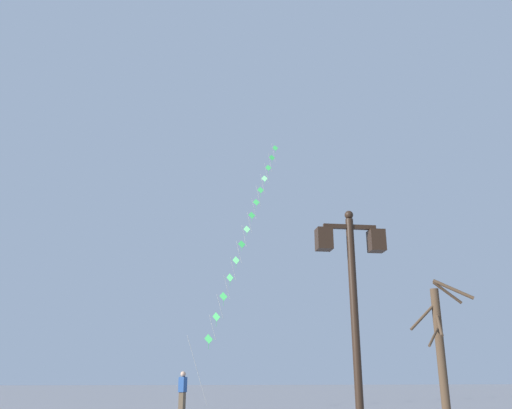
% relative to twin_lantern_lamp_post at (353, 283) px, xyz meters
% --- Properties ---
extents(twin_lantern_lamp_post, '(1.27, 0.28, 4.45)m').
position_rel_twin_lantern_lamp_post_xyz_m(twin_lantern_lamp_post, '(0.00, 0.00, 0.00)').
color(twin_lantern_lamp_post, black).
rests_on(twin_lantern_lamp_post, ground_plane).
extents(kite_train, '(6.64, 12.72, 18.88)m').
position_rel_twin_lantern_lamp_post_xyz_m(kite_train, '(0.68, 23.00, 7.14)').
color(kite_train, brown).
rests_on(kite_train, ground_plane).
extents(kite_flyer, '(0.39, 0.62, 1.71)m').
position_rel_twin_lantern_lamp_post_xyz_m(kite_flyer, '(-2.91, 14.58, -2.18)').
color(kite_flyer, brown).
rests_on(kite_flyer, ground_plane).
extents(bare_tree, '(2.20, 1.29, 4.71)m').
position_rel_twin_lantern_lamp_post_xyz_m(bare_tree, '(5.51, 8.08, -0.68)').
color(bare_tree, '#4C3826').
rests_on(bare_tree, ground_plane).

